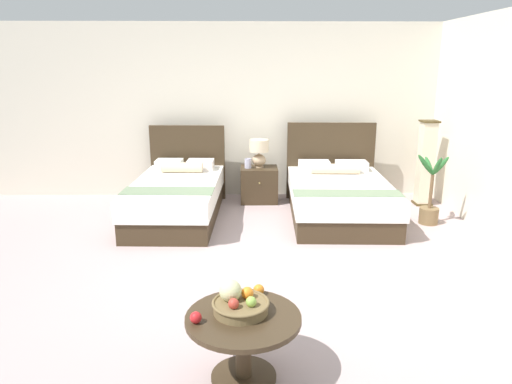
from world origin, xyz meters
name	(u,v)px	position (x,y,z in m)	size (l,w,h in m)	color
ground_plane	(262,273)	(0.00, 0.00, -0.01)	(9.35, 9.74, 0.02)	#AD9696
wall_back	(256,111)	(0.00, 3.07, 1.34)	(9.35, 0.12, 2.68)	beige
bed_near_window	(178,196)	(-1.11, 1.82, 0.30)	(1.21, 2.15, 1.16)	#3A2C1C
bed_near_corner	(338,196)	(1.12, 1.83, 0.30)	(1.42, 2.12, 1.20)	#3A2C1C
nightstand	(259,184)	(0.03, 2.59, 0.27)	(0.56, 0.49, 0.54)	#3A2C1C
table_lamp	(259,151)	(0.03, 2.61, 0.79)	(0.29, 0.29, 0.42)	tan
vase	(248,163)	(-0.14, 2.55, 0.61)	(0.10, 0.10, 0.15)	#B7B5CC
coffee_table	(243,333)	(-0.18, -1.67, 0.35)	(0.77, 0.77, 0.47)	#3A2C1C
fruit_bowl	(239,302)	(-0.21, -1.62, 0.54)	(0.38, 0.38, 0.21)	brown
loose_apple	(196,317)	(-0.48, -1.75, 0.51)	(0.08, 0.08, 0.08)	red
loose_orange	(259,290)	(-0.07, -1.38, 0.51)	(0.08, 0.08, 0.08)	orange
floor_lamp_corner	(426,163)	(2.51, 2.39, 0.63)	(0.25, 0.25, 1.27)	#423418
potted_palm	(430,203)	(2.27, 1.49, 0.29)	(0.45, 0.46, 0.96)	brown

